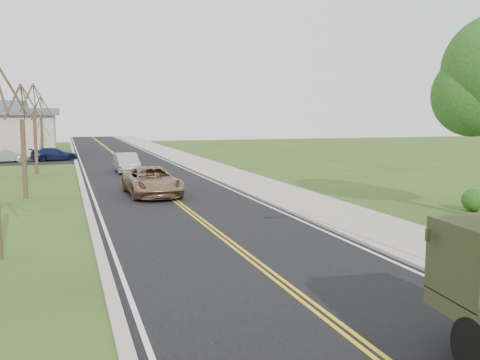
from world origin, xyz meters
name	(u,v)px	position (x,y,z in m)	size (l,w,h in m)	color
road	(127,164)	(0.00, 40.00, 0.01)	(8.00, 120.00, 0.01)	black
curb_right	(174,162)	(4.15, 40.00, 0.06)	(0.30, 120.00, 0.12)	#9E998E
sidewalk_right	(194,161)	(5.90, 40.00, 0.05)	(3.20, 120.00, 0.10)	#9E998E
curb_left	(77,164)	(-4.15, 40.00, 0.05)	(0.30, 120.00, 0.10)	#9E998E
bare_tree_b	(24,149)	(-7.00, 22.00, 2.48)	(1.83, 2.14, 5.73)	#38281C
bare_tree_c	(35,135)	(-7.00, 34.00, 2.78)	(2.04, 2.39, 6.42)	#38281C
bare_tree_d	(42,133)	(-7.00, 46.00, 2.55)	(1.88, 2.20, 5.91)	#38281C
suv_champagne	(152,181)	(-0.80, 20.93, 0.75)	(2.49, 5.39, 1.50)	#8B6B4E
sedan_silver	(127,163)	(-0.80, 32.70, 0.71)	(1.50, 4.30, 1.42)	#AFB0B4
lot_car_silver	(5,156)	(-10.07, 44.15, 0.61)	(1.28, 3.67, 1.21)	#B0B0B5
lot_car_navy	(54,154)	(-5.99, 44.93, 0.60)	(1.69, 4.15, 1.20)	#0F1839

